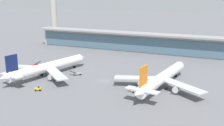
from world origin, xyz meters
name	(u,v)px	position (x,y,z in m)	size (l,w,h in m)	color
ground_plane	(104,81)	(0.00, 0.00, 0.00)	(1200.00, 1200.00, 0.00)	slate
airliner_left_stand	(47,67)	(-32.62, -4.57, 4.97)	(44.40, 58.65, 15.77)	white
airliner_centre_stand	(162,78)	(30.05, 1.57, 4.97)	(45.11, 59.16, 15.77)	white
service_truck_near_nose_red	(35,65)	(-53.03, 9.81, 0.81)	(4.29, 6.68, 2.70)	#B21E1E
service_truck_under_wing_yellow	(137,91)	(21.04, -9.31, 0.81)	(6.93, 2.60, 2.70)	yellow
service_truck_mid_apron_grey	(77,74)	(-18.56, 3.68, 0.81)	(6.48, 4.77, 2.70)	gray
service_truck_by_tail_yellow	(38,89)	(-22.26, -25.34, 0.87)	(3.31, 2.76, 2.05)	yellow
terminal_building	(147,42)	(0.00, 77.72, 7.87)	(191.49, 12.80, 15.20)	#B2ADA3
safety_cone_alpha	(21,85)	(-34.81, -22.69, 0.32)	(0.62, 0.62, 0.70)	orange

